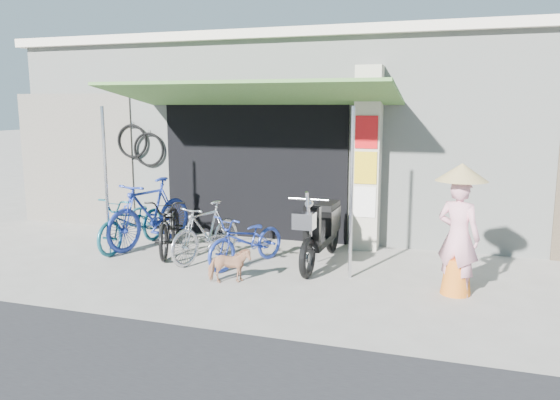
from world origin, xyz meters
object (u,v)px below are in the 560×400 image
(bike_silver, at_px, (206,232))
(nun, at_px, (459,230))
(bike_navy, at_px, (247,240))
(bike_teal, at_px, (133,222))
(bike_black, at_px, (170,224))
(bike_blue, at_px, (150,213))
(street_dog, at_px, (229,266))
(moped, at_px, (322,231))

(bike_silver, height_order, nun, nun)
(bike_silver, bearing_deg, bike_navy, 10.83)
(bike_teal, xyz_separation_m, bike_black, (0.70, -0.01, 0.01))
(bike_navy, bearing_deg, bike_blue, -172.65)
(nun, bearing_deg, bike_blue, 12.55)
(bike_black, height_order, street_dog, bike_black)
(bike_blue, xyz_separation_m, bike_black, (0.53, -0.26, -0.11))
(bike_blue, bearing_deg, bike_teal, -111.68)
(bike_silver, relative_size, street_dog, 2.64)
(bike_black, distance_m, moped, 2.51)
(nun, bearing_deg, bike_teal, 15.59)
(bike_navy, xyz_separation_m, street_dog, (0.07, -0.83, -0.15))
(bike_silver, height_order, bike_navy, bike_silver)
(bike_blue, xyz_separation_m, bike_navy, (2.00, -0.61, -0.18))
(bike_navy, relative_size, street_dog, 2.61)
(bike_blue, distance_m, nun, 5.08)
(moped, bearing_deg, bike_silver, -166.50)
(bike_teal, xyz_separation_m, bike_silver, (1.48, -0.29, 0.01))
(bike_teal, bearing_deg, nun, -2.87)
(bike_black, xyz_separation_m, nun, (4.46, -0.71, 0.37))
(bike_silver, distance_m, nun, 3.72)
(bike_blue, bearing_deg, bike_silver, -8.13)
(bike_navy, distance_m, street_dog, 0.85)
(bike_black, bearing_deg, nun, -29.42)
(street_dog, relative_size, nun, 0.34)
(bike_navy, xyz_separation_m, nun, (2.98, -0.36, 0.44))
(bike_black, distance_m, bike_silver, 0.83)
(bike_teal, relative_size, moped, 0.86)
(bike_black, relative_size, street_dog, 3.05)
(bike_blue, relative_size, street_dog, 3.33)
(bike_silver, distance_m, street_dog, 1.21)
(bike_navy, distance_m, moped, 1.13)
(moped, height_order, nun, nun)
(bike_navy, bearing_deg, nun, 17.42)
(street_dog, xyz_separation_m, moped, (0.97, 1.27, 0.27))
(bike_black, distance_m, nun, 4.53)
(bike_teal, distance_m, bike_black, 0.70)
(bike_teal, xyz_separation_m, nun, (5.16, -0.72, 0.38))
(bike_blue, bearing_deg, street_dog, -20.71)
(bike_silver, distance_m, bike_navy, 0.71)
(bike_blue, distance_m, bike_navy, 2.10)
(bike_navy, height_order, moped, moped)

